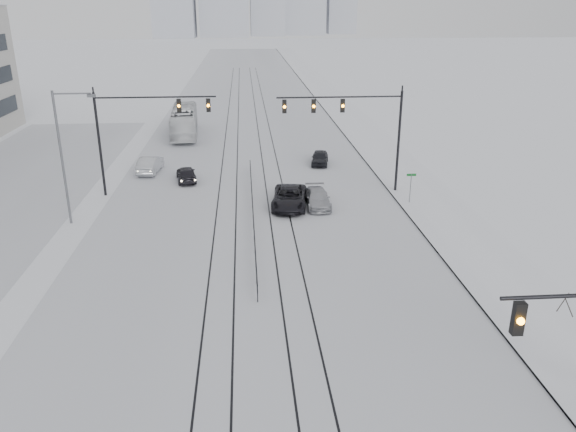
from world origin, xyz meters
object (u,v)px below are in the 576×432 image
object	(u,v)px
sedan_sb_inner	(186,174)
box_truck	(184,122)
sedan_nb_front	(289,198)
sedan_nb_far	(320,158)
sedan_sb_outer	(150,165)
sedan_nb_right	(318,199)

from	to	relation	value
sedan_sb_inner	box_truck	size ratio (longest dim) A/B	0.33
sedan_nb_front	sedan_nb_far	world-z (taller)	sedan_nb_front
sedan_sb_outer	sedan_nb_right	distance (m)	17.06
sedan_nb_front	sedan_nb_far	size ratio (longest dim) A/B	1.43
sedan_sb_inner	sedan_nb_front	bearing A→B (deg)	129.35
sedan_sb_inner	sedan_nb_far	distance (m)	12.79
sedan_sb_inner	sedan_nb_right	distance (m)	12.52
sedan_nb_far	box_truck	bearing A→B (deg)	145.69
sedan_nb_far	box_truck	size ratio (longest dim) A/B	0.32
sedan_sb_inner	box_truck	world-z (taller)	box_truck
sedan_sb_inner	sedan_nb_far	world-z (taller)	sedan_sb_inner
sedan_sb_inner	sedan_nb_far	size ratio (longest dim) A/B	1.03
sedan_sb_outer	sedan_nb_right	xyz separation A→B (m)	(13.75, -10.10, -0.12)
sedan_sb_inner	sedan_nb_right	size ratio (longest dim) A/B	0.91
sedan_nb_front	box_truck	world-z (taller)	box_truck
sedan_nb_front	sedan_nb_right	distance (m)	2.10
sedan_sb_inner	sedan_sb_outer	bearing A→B (deg)	-50.11
sedan_sb_inner	sedan_nb_front	size ratio (longest dim) A/B	0.72
sedan_sb_outer	sedan_nb_front	size ratio (longest dim) A/B	0.84
sedan_sb_inner	sedan_nb_front	distance (m)	10.87
sedan_sb_inner	sedan_sb_outer	world-z (taller)	sedan_sb_outer
sedan_nb_front	sedan_nb_far	distance (m)	12.19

